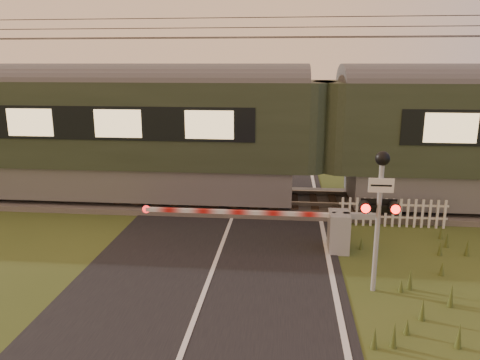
# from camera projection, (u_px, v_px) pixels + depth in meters

# --- Properties ---
(ground) EXTENTS (160.00, 160.00, 0.00)m
(ground) POSITION_uv_depth(u_px,v_px,m) (205.00, 292.00, 9.90)
(ground) COLOR #394A1C
(ground) RESTS_ON ground
(road) EXTENTS (6.00, 140.00, 0.03)m
(road) POSITION_uv_depth(u_px,v_px,m) (203.00, 297.00, 9.67)
(road) COLOR black
(road) RESTS_ON ground
(track_bed) EXTENTS (140.00, 3.40, 0.39)m
(track_bed) POSITION_uv_depth(u_px,v_px,m) (238.00, 201.00, 16.16)
(track_bed) COLOR #47423D
(track_bed) RESTS_ON ground
(overhead_wires) EXTENTS (120.00, 0.62, 0.62)m
(overhead_wires) POSITION_uv_depth(u_px,v_px,m) (237.00, 30.00, 14.78)
(overhead_wires) COLOR black
(overhead_wires) RESTS_ON ground
(train) EXTENTS (46.80, 3.23, 4.37)m
(train) POSITION_uv_depth(u_px,v_px,m) (323.00, 134.00, 15.29)
(train) COLOR slate
(train) RESTS_ON ground
(boom_gate) EXTENTS (6.08, 0.79, 1.05)m
(boom_gate) POSITION_uv_depth(u_px,v_px,m) (328.00, 229.00, 12.01)
(boom_gate) COLOR gray
(boom_gate) RESTS_ON ground
(crossing_signal) EXTENTS (0.77, 0.34, 3.02)m
(crossing_signal) POSITION_uv_depth(u_px,v_px,m) (380.00, 197.00, 9.47)
(crossing_signal) COLOR gray
(crossing_signal) RESTS_ON ground
(picket_fence) EXTENTS (3.15, 0.07, 0.86)m
(picket_fence) POSITION_uv_depth(u_px,v_px,m) (393.00, 213.00, 13.76)
(picket_fence) COLOR silver
(picket_fence) RESTS_ON ground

